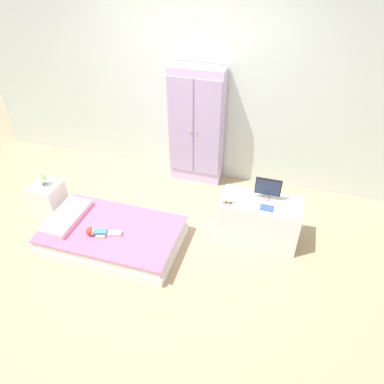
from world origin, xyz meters
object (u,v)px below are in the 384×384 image
Objects in this scene: bed at (113,235)px; tv_stand at (259,220)px; book_blue at (267,208)px; nightstand at (48,198)px; tv_monitor at (268,188)px; table_lamp at (42,177)px; rocking_horse_toy at (228,199)px; wardrobe at (197,127)px; doll at (97,232)px.

bed is 1.73× the size of tv_stand.
book_blue is at bearing -55.48° from tv_stand.
tv_monitor reaches higher than nightstand.
table_lamp is 2.29m from rocking_horse_toy.
wardrobe reaches higher than tv_monitor.
rocking_horse_toy is (0.69, -1.13, -0.22)m from wardrobe.
table_lamp is 2.71m from tv_monitor.
doll is at bearing -110.71° from wardrobe.
wardrobe is 1.58m from book_blue.
tv_stand is (2.64, 0.28, -0.26)m from table_lamp.
nightstand is 2.74m from tv_monitor.
tv_stand reaches higher than doll.
tv_monitor is (2.68, 0.35, 0.16)m from table_lamp.
tv_monitor is 1.95× the size of book_blue.
table_lamp reaches higher than book_blue.
bed is at bearing -109.16° from wardrobe.
nightstand is 2.65m from tv_stand.
book_blue is at bearing 3.78° from table_lamp.
tv_stand is at bearing -43.81° from wardrobe.
tv_stand reaches higher than nightstand.
book_blue is at bearing 19.26° from doll.
table_lamp is (-0.95, 0.44, 0.27)m from doll.
bed is 12.40× the size of rocking_horse_toy.
wardrobe is 1.43m from tv_monitor.
bed is at bearing -160.31° from rocking_horse_toy.
doll is 3.09× the size of rocking_horse_toy.
book_blue is (0.42, 0.04, -0.05)m from rocking_horse_toy.
tv_monitor is at bearing 7.45° from nightstand.
doll is 1.05m from nightstand.
tv_monitor reaches higher than doll.
bed is 8.84× the size of table_lamp.
nightstand is 0.32m from table_lamp.
bed is at bearing -160.08° from tv_stand.
tv_stand is 0.42m from tv_monitor.
nightstand is at bearing 0.00° from table_lamp.
book_blue is at bearing -44.69° from wardrobe.
tv_monitor is at bearing -40.53° from wardrobe.
book_blue reaches higher than doll.
doll is 1.91m from wardrobe.
doll is 1.08m from table_lamp.
nightstand is at bearing 155.38° from doll.
bed is 5.46× the size of tv_monitor.
book_blue is at bearing 16.10° from bed.
tv_monitor is (1.63, 0.65, 0.57)m from bed.
table_lamp is at bearing 164.07° from bed.
table_lamp reaches higher than nightstand.
rocking_horse_toy is (-0.36, -0.13, 0.33)m from tv_stand.
doll is at bearing -156.59° from rocking_horse_toy.
nightstand is (-1.05, 0.30, 0.09)m from bed.
wardrobe is 11.13× the size of book_blue.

